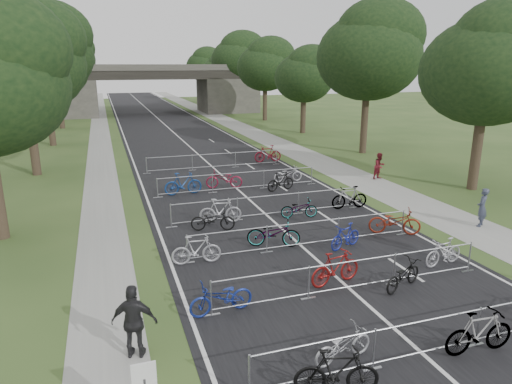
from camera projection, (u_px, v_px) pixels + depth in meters
road at (167, 126)px, 53.67m from camera, size 11.00×140.00×0.01m
sidewalk_right at (232, 124)px, 56.12m from camera, size 3.00×140.00×0.01m
sidewalk_left at (100, 129)px, 51.38m from camera, size 2.00×140.00×0.01m
lane_markings at (167, 126)px, 53.67m from camera, size 0.12×140.00×0.00m
overpass_bridge at (151, 89)px, 66.42m from camera, size 31.00×8.00×7.05m
tree_right_0 at (490, 66)px, 24.71m from camera, size 7.17×7.17×10.93m
tree_left_1 at (24, 60)px, 28.06m from camera, size 7.56×7.56×11.53m
tree_right_1 at (371, 53)px, 35.41m from camera, size 8.18×8.18×12.47m
tree_left_2 at (43, 51)px, 38.80m from camera, size 8.40×8.40×12.81m
tree_right_2 at (305, 75)px, 46.89m from camera, size 6.16×6.16×9.39m
tree_left_3 at (57, 69)px, 50.19m from camera, size 6.72×6.72×10.25m
tree_right_3 at (266, 65)px, 57.58m from camera, size 7.17×7.17×10.93m
tree_left_4 at (64, 62)px, 60.93m from camera, size 7.56×7.56×11.53m
tree_right_4 at (239, 58)px, 68.27m from camera, size 8.18×8.18×12.47m
tree_left_5 at (68, 57)px, 71.67m from camera, size 8.40×8.40×12.81m
tree_right_5 at (220, 71)px, 79.76m from camera, size 6.16×6.16×9.39m
tree_left_6 at (73, 68)px, 83.06m from camera, size 6.72×6.72×10.25m
tree_right_6 at (205, 65)px, 90.45m from camera, size 7.17×7.17×10.93m
barrier_row_1 at (428, 338)px, 11.16m from camera, size 9.70×0.08×1.10m
barrier_row_2 at (353, 276)px, 14.45m from camera, size 9.70×0.08×1.10m
barrier_row_3 at (303, 235)px, 17.92m from camera, size 9.70×0.08×1.10m
barrier_row_4 at (269, 206)px, 21.57m from camera, size 9.70×0.08×1.10m
barrier_row_5 at (239, 181)px, 26.14m from camera, size 9.70×0.08×1.10m
barrier_row_6 at (214, 161)px, 31.62m from camera, size 9.70×0.08×1.10m
bike_4 at (337, 373)px, 9.87m from camera, size 1.95×1.04×1.13m
bike_5 at (343, 345)px, 11.05m from camera, size 1.74×0.86×0.87m
bike_6 at (479, 332)px, 11.32m from camera, size 1.97×0.68×1.17m
bike_8 at (221, 298)px, 13.16m from camera, size 1.98×0.86×1.01m
bike_9 at (336, 268)px, 14.91m from camera, size 2.00×0.89×1.16m
bike_10 at (403, 275)px, 14.64m from camera, size 1.92×1.29×0.96m
bike_11 at (444, 252)px, 16.34m from camera, size 1.75×0.70×1.02m
bike_12 at (196, 250)px, 16.46m from camera, size 1.84×0.66×1.08m
bike_13 at (274, 233)px, 18.04m from camera, size 2.24×1.46×1.11m
bike_14 at (346, 236)px, 17.88m from camera, size 1.72×1.03×1.00m
bike_15 at (395, 222)px, 19.36m from camera, size 2.26×1.66×1.13m
bike_16 at (213, 220)px, 19.80m from camera, size 2.03×1.16×1.01m
bike_17 at (220, 211)px, 20.73m from camera, size 2.00×0.89×1.16m
bike_18 at (299, 209)px, 21.48m from camera, size 1.84×0.94×0.92m
bike_19 at (349, 198)px, 22.83m from camera, size 1.94×0.65×1.15m
bike_20 at (183, 184)px, 25.28m from camera, size 2.12×0.69×1.26m
bike_21 at (224, 179)px, 26.59m from camera, size 2.24×1.21×1.12m
bike_22 at (281, 182)px, 26.08m from camera, size 1.89×0.95×1.09m
bike_23 at (288, 174)px, 28.17m from camera, size 1.83×0.69×0.95m
bike_27 at (268, 154)px, 33.76m from camera, size 2.08×0.60×1.25m
pedestrian_a at (482, 208)px, 20.24m from camera, size 0.76×0.72×1.75m
pedestrian_b at (380, 166)px, 28.70m from camera, size 0.95×0.82×1.67m
pedestrian_c at (134, 322)px, 11.09m from camera, size 1.21×0.79×1.91m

